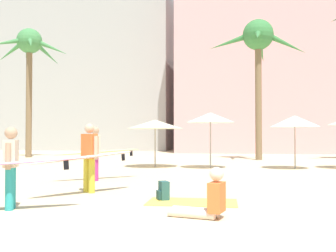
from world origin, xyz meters
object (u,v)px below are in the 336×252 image
palm_tree_far_left (258,44)px  cafe_umbrella_3 (295,121)px  palm_tree_left (29,52)px  person_mid_center (87,156)px  cafe_umbrella_2 (155,124)px  backpack (163,191)px  person_mid_left (207,201)px  cafe_umbrella_1 (210,118)px  beach_towel (192,202)px  person_far_right (8,164)px  person_far_left (97,151)px

palm_tree_far_left → cafe_umbrella_3: size_ratio=3.66×
palm_tree_left → person_mid_center: (9.77, -15.34, -6.17)m
cafe_umbrella_2 → backpack: cafe_umbrella_2 is taller
person_mid_left → person_mid_center: size_ratio=0.41×
palm_tree_left → cafe_umbrella_1: palm_tree_left is taller
beach_towel → person_mid_center: 2.99m
palm_tree_left → person_far_right: size_ratio=3.17×
palm_tree_far_left → person_far_left: bearing=-116.6°
person_mid_left → person_far_right: size_ratio=0.37×
person_mid_left → person_far_right: bearing=12.5°
cafe_umbrella_1 → palm_tree_left: bearing=149.7°
cafe_umbrella_1 → cafe_umbrella_2: size_ratio=0.97×
cafe_umbrella_1 → cafe_umbrella_3: cafe_umbrella_1 is taller
cafe_umbrella_1 → cafe_umbrella_2: (-2.52, 0.26, -0.27)m
cafe_umbrella_1 → palm_tree_far_left: bearing=68.9°
person_mid_left → person_far_right: 3.84m
person_far_left → person_mid_center: bearing=72.5°
palm_tree_far_left → beach_towel: 17.37m
beach_towel → person_far_right: size_ratio=0.70×
person_far_left → person_mid_center: person_mid_center is taller
beach_towel → cafe_umbrella_1: bearing=90.0°
cafe_umbrella_3 → person_mid_center: cafe_umbrella_3 is taller
cafe_umbrella_3 → palm_tree_far_left: bearing=99.2°
cafe_umbrella_2 → cafe_umbrella_3: (6.15, -0.03, 0.10)m
person_mid_center → person_far_left: bearing=-134.5°
person_far_left → palm_tree_far_left: bearing=-148.6°
person_far_right → palm_tree_far_left: bearing=-128.4°
palm_tree_left → person_mid_left: 23.03m
palm_tree_far_left → cafe_umbrella_2: palm_tree_far_left is taller
beach_towel → person_far_right: bearing=-156.9°
beach_towel → backpack: backpack is taller
cafe_umbrella_3 → cafe_umbrella_2: bearing=179.7°
person_mid_left → person_far_left: (-3.81, 5.34, 0.62)m
cafe_umbrella_2 → person_mid_left: (2.92, -10.85, -1.66)m
cafe_umbrella_2 → person_mid_left: 11.36m
palm_tree_far_left → palm_tree_left: 15.05m
palm_tree_far_left → person_far_right: 19.16m
beach_towel → person_mid_left: bearing=-76.0°
cafe_umbrella_3 → backpack: size_ratio=5.49×
person_mid_left → palm_tree_far_left: bearing=-82.7°
palm_tree_far_left → cafe_umbrella_1: 8.59m
palm_tree_left → backpack: bearing=-53.7°
cafe_umbrella_2 → backpack: 9.44m
person_mid_left → person_far_right: (-3.79, 0.13, 0.58)m
cafe_umbrella_2 → beach_towel: cafe_umbrella_2 is taller
palm_tree_far_left → person_mid_left: bearing=-97.2°
beach_towel → person_mid_center: bearing=160.7°
palm_tree_left → cafe_umbrella_1: size_ratio=3.53×
cafe_umbrella_1 → person_mid_left: 10.78m
palm_tree_far_left → person_mid_center: 16.80m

